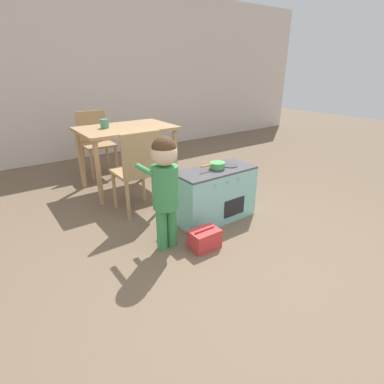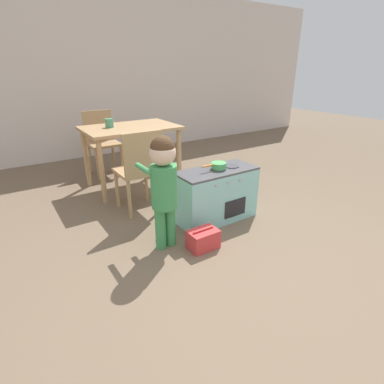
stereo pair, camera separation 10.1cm
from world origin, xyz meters
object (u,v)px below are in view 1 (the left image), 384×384
Objects in this scene: child_figure at (165,179)px; dining_table at (127,136)px; dining_chair_far at (96,141)px; play_kitchen at (215,194)px; dining_chair_near at (137,170)px; toy_pot at (217,165)px; cup_on_table at (105,124)px; toy_basket at (205,239)px.

child_figure reaches higher than dining_table.
dining_chair_far is (0.21, 2.18, -0.14)m from child_figure.
play_kitchen is 1.39m from dining_table.
dining_chair_near and dining_chair_far have the same top height.
cup_on_table is (-0.55, 1.37, 0.25)m from toy_pot.
toy_pot is 2.64× the size of cup_on_table.
child_figure reaches higher than cup_on_table.
toy_pot is 0.31× the size of dining_chair_far.
child_figure is 9.39× the size of cup_on_table.
dining_chair_near is (-0.23, -0.74, -0.18)m from dining_table.
play_kitchen is at bearing 102.57° from dining_chair_far.
dining_chair_near is at bearing 134.99° from toy_pot.
dining_table is at bearing 72.49° from dining_chair_near.
dining_table reaches higher than toy_basket.
child_figure is at bearing -103.29° from dining_table.
cup_on_table is (-0.54, 1.37, 0.55)m from play_kitchen.
dining_chair_far reaches higher than cup_on_table.
dining_table is at bearing 76.71° from child_figure.
cup_on_table is at bearing 111.88° from toy_pot.
dining_chair_near is (-0.13, 0.92, 0.38)m from toy_basket.
dining_chair_far is at bearing 84.62° from child_figure.
dining_chair_far is at bearing 90.95° from toy_basket.
toy_basket is 0.23× the size of dining_table.
dining_chair_far is (-0.47, 2.02, -0.09)m from toy_pot.
play_kitchen is 0.76m from child_figure.
toy_pot is at bearing -45.01° from dining_chair_near.
dining_table is at bearing 104.08° from toy_pot.
dining_table reaches higher than play_kitchen.
dining_chair_far reaches higher than toy_pot.
toy_pot is 2.08m from dining_chair_far.
dining_table reaches higher than toy_pot.
cup_on_table is at bearing 85.54° from child_figure.
play_kitchen is 0.30m from toy_pot.
dining_chair_far is 8.52× the size of cup_on_table.
child_figure is at bearing 84.62° from dining_chair_far.
dining_chair_far is (-0.14, 0.72, -0.18)m from dining_table.
dining_chair_near reaches higher than play_kitchen.
dining_chair_near reaches higher than cup_on_table.
dining_table is 0.76m from dining_chair_far.
play_kitchen is at bearing -178.24° from toy_pot.
dining_chair_near is at bearing 98.19° from toy_basket.
dining_chair_near is (-0.56, 0.56, -0.09)m from toy_pot.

